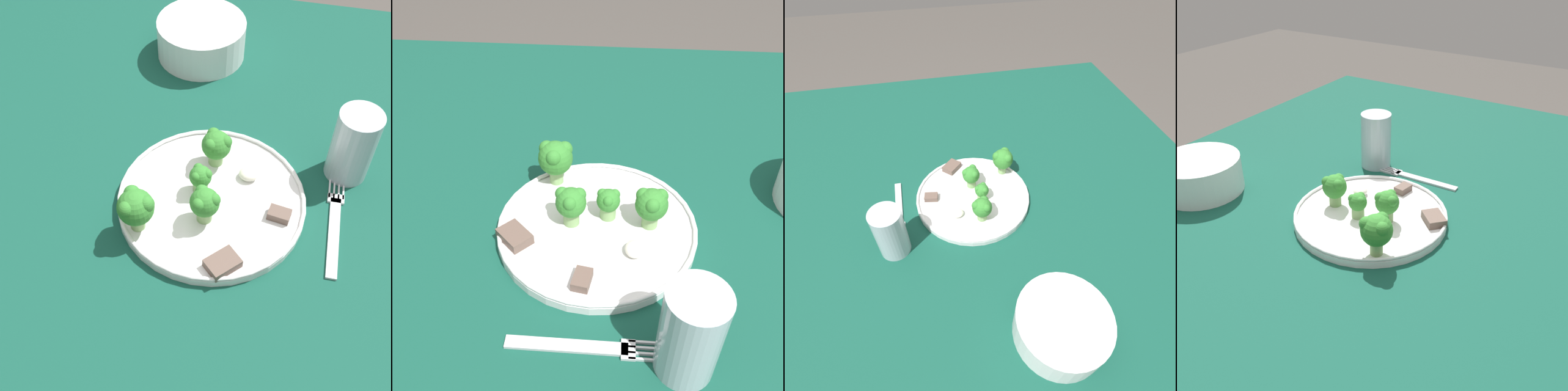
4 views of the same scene
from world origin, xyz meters
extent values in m
cube|color=#114738|center=(0.00, 0.00, 0.72)|extent=(1.33, 1.18, 0.03)
cylinder|color=brown|center=(-0.61, 0.53, 0.35)|extent=(0.06, 0.06, 0.70)
cylinder|color=white|center=(-0.05, 0.05, 0.74)|extent=(0.27, 0.27, 0.01)
torus|color=white|center=(-0.05, 0.05, 0.75)|extent=(0.27, 0.27, 0.01)
cube|color=silver|center=(0.13, 0.03, 0.74)|extent=(0.02, 0.13, 0.00)
cube|color=silver|center=(0.13, 0.09, 0.74)|extent=(0.02, 0.02, 0.00)
cube|color=silver|center=(0.14, 0.12, 0.74)|extent=(0.00, 0.05, 0.00)
cube|color=silver|center=(0.13, 0.12, 0.74)|extent=(0.00, 0.05, 0.00)
cube|color=silver|center=(0.13, 0.12, 0.74)|extent=(0.00, 0.05, 0.00)
cube|color=silver|center=(0.12, 0.12, 0.74)|extent=(0.00, 0.05, 0.00)
cylinder|color=white|center=(-0.13, 0.38, 0.77)|extent=(0.16, 0.16, 0.07)
cylinder|color=silver|center=(-0.13, 0.38, 0.76)|extent=(0.13, 0.13, 0.05)
cylinder|color=#B2C1CC|center=(0.14, 0.15, 0.79)|extent=(0.06, 0.06, 0.12)
cylinder|color=silver|center=(0.14, 0.15, 0.77)|extent=(0.05, 0.05, 0.06)
cylinder|color=#7FA866|center=(-0.05, 0.12, 0.76)|extent=(0.02, 0.02, 0.02)
sphere|color=#337F2D|center=(-0.05, 0.12, 0.78)|extent=(0.04, 0.04, 0.04)
sphere|color=#337F2D|center=(-0.04, 0.12, 0.79)|extent=(0.02, 0.02, 0.02)
sphere|color=#337F2D|center=(-0.06, 0.13, 0.79)|extent=(0.02, 0.02, 0.02)
sphere|color=#337F2D|center=(-0.06, 0.11, 0.79)|extent=(0.02, 0.02, 0.02)
cylinder|color=#7FA866|center=(-0.06, 0.06, 0.75)|extent=(0.02, 0.02, 0.02)
sphere|color=#337F2D|center=(-0.06, 0.06, 0.78)|extent=(0.03, 0.03, 0.03)
sphere|color=#337F2D|center=(-0.06, 0.06, 0.78)|extent=(0.01, 0.01, 0.01)
sphere|color=#337F2D|center=(-0.07, 0.07, 0.78)|extent=(0.01, 0.01, 0.01)
sphere|color=#337F2D|center=(-0.07, 0.05, 0.78)|extent=(0.01, 0.01, 0.01)
cylinder|color=#7FA866|center=(-0.14, -0.02, 0.76)|extent=(0.02, 0.02, 0.03)
sphere|color=#337F2D|center=(-0.14, -0.02, 0.79)|extent=(0.05, 0.05, 0.05)
sphere|color=#337F2D|center=(-0.12, -0.02, 0.80)|extent=(0.02, 0.02, 0.02)
sphere|color=#337F2D|center=(-0.14, -0.01, 0.80)|extent=(0.02, 0.02, 0.02)
sphere|color=#337F2D|center=(-0.14, -0.03, 0.80)|extent=(0.02, 0.02, 0.02)
cylinder|color=#7FA866|center=(-0.05, 0.01, 0.76)|extent=(0.02, 0.02, 0.02)
sphere|color=#337F2D|center=(-0.05, 0.01, 0.78)|extent=(0.04, 0.04, 0.04)
sphere|color=#337F2D|center=(-0.04, 0.01, 0.79)|extent=(0.02, 0.02, 0.02)
sphere|color=#337F2D|center=(-0.06, 0.02, 0.79)|extent=(0.02, 0.02, 0.02)
sphere|color=#337F2D|center=(-0.05, 0.00, 0.79)|extent=(0.02, 0.02, 0.02)
cube|color=brown|center=(0.05, 0.04, 0.75)|extent=(0.03, 0.03, 0.01)
cube|color=brown|center=(-0.01, -0.06, 0.75)|extent=(0.05, 0.05, 0.01)
ellipsoid|color=silver|center=(0.00, 0.10, 0.75)|extent=(0.03, 0.03, 0.02)
camera|label=1|loc=(0.03, -0.42, 1.37)|focal=50.00mm
camera|label=2|loc=(0.39, 0.07, 1.18)|focal=42.00mm
camera|label=3|loc=(0.04, 0.53, 1.29)|focal=28.00mm
camera|label=4|loc=(-0.62, -0.31, 1.19)|focal=42.00mm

